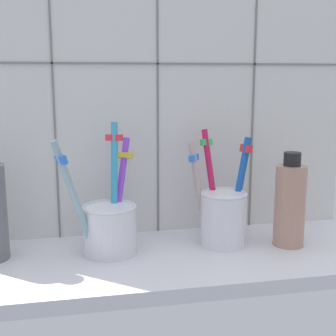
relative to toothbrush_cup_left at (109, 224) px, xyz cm
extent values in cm
cube|color=silver|center=(8.66, -2.95, -5.31)|extent=(64.00, 22.00, 2.00)
cube|color=silver|center=(8.66, 9.05, 16.19)|extent=(64.00, 2.00, 45.00)
cube|color=gray|center=(-7.34, 7.95, 16.19)|extent=(0.30, 0.20, 45.00)
cube|color=gray|center=(8.66, 7.95, 16.19)|extent=(0.30, 0.20, 45.00)
cube|color=gray|center=(24.66, 7.95, 16.19)|extent=(0.30, 0.20, 45.00)
cube|color=gray|center=(8.66, 7.95, 22.95)|extent=(64.00, 0.20, 0.30)
cylinder|color=white|center=(0.04, -0.14, -0.88)|extent=(7.77, 7.77, 6.87)
torus|color=silver|center=(0.04, -0.14, 2.56)|extent=(7.88, 7.88, 0.50)
cylinder|color=#9541E9|center=(1.91, 3.19, 3.87)|extent=(4.25, 6.67, 15.93)
cube|color=yellow|center=(2.86, 4.93, 9.14)|extent=(2.79, 2.22, 1.12)
cylinder|color=#87A9B7|center=(-4.65, -3.24, 4.52)|extent=(6.13, 4.63, 17.16)
cube|color=blue|center=(-6.28, -4.37, 10.44)|extent=(1.85, 2.06, 1.29)
cylinder|color=#38A3D1|center=(1.04, 2.49, 5.22)|extent=(1.87, 3.82, 18.41)
cube|color=#E5333F|center=(1.28, 3.43, 12.10)|extent=(2.69, 1.57, 1.04)
cylinder|color=white|center=(17.27, -0.14, -0.33)|extent=(6.89, 6.89, 7.97)
torus|color=silver|center=(17.27, -0.14, 3.66)|extent=(7.05, 7.05, 0.50)
cylinder|color=#BEA4A0|center=(13.96, 1.96, 3.62)|extent=(3.58, 3.08, 15.24)
cube|color=blue|center=(13.21, 2.54, 8.80)|extent=(2.15, 2.40, 1.08)
cylinder|color=#C8194E|center=(16.24, 2.86, 4.44)|extent=(2.55, 5.69, 16.97)
cube|color=green|center=(15.74, 4.53, 10.86)|extent=(2.11, 1.42, 1.09)
cylinder|color=blue|center=(20.08, 1.14, 3.97)|extent=(4.31, 2.31, 15.99)
cube|color=#E5333F|center=(21.18, 1.49, 10.14)|extent=(1.59, 2.31, 1.31)
cylinder|color=tan|center=(26.96, -2.38, 1.84)|extent=(4.64, 4.64, 12.31)
cylinder|color=black|center=(26.96, -2.38, 9.00)|extent=(2.55, 2.55, 2.00)
camera|label=1|loc=(-4.57, -65.08, 20.96)|focal=49.83mm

